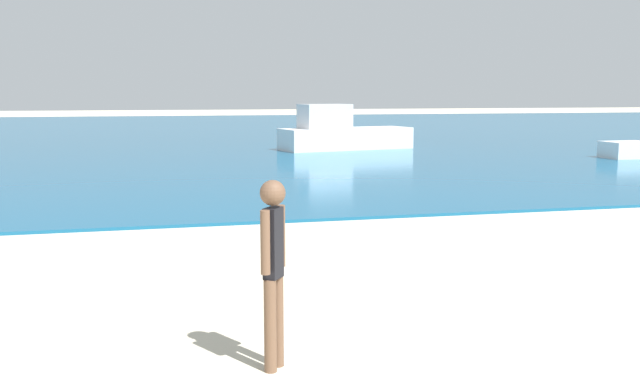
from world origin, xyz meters
TOP-DOWN VIEW (x-y plane):
  - water at (0.00, 43.03)m, footprint 160.00×60.00m
  - person_standing at (-1.80, 6.40)m, footprint 0.25×0.32m
  - boat_far at (4.88, 28.28)m, footprint 5.56×2.77m

SIDE VIEW (x-z plane):
  - water at x=0.00m, z-range 0.00..0.06m
  - boat_far at x=4.88m, z-range -0.22..1.59m
  - person_standing at x=-1.80m, z-range 0.11..1.72m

